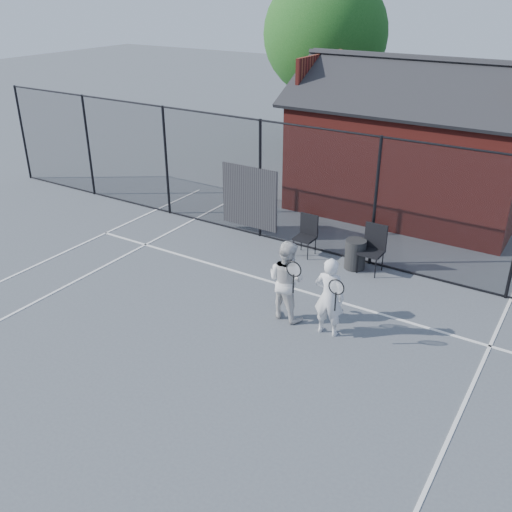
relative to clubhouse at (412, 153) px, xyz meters
The scene contains 10 objects.
ground 9.16m from the clubhouse, 93.18° to the right, with size 80.00×80.00×0.00m, color #4E545A.
court_lines 10.46m from the clubhouse, 92.77° to the right, with size 11.02×18.00×0.01m.
fence 4.09m from the clubhouse, 101.37° to the right, with size 22.04×3.00×3.00m.
clubhouse is the anchor object (origin of this frame).
tree_left 7.21m from the clubhouse, 138.01° to the left, with size 4.48×4.48×6.44m.
player_front 7.26m from the clubhouse, 82.57° to the right, with size 0.70×0.53×1.54m.
player_back 7.11m from the clubhouse, 90.09° to the right, with size 0.90×0.71×1.60m.
chair_left 4.58m from the clubhouse, 81.51° to the right, with size 0.51×0.53×1.07m, color black.
chair_right 4.65m from the clubhouse, 102.80° to the right, with size 0.46×0.48×0.96m, color black.
waste_bin 4.59m from the clubhouse, 86.23° to the right, with size 0.47×0.47×0.69m, color #242424.
Camera 1 is at (5.07, -6.44, 5.92)m, focal length 40.00 mm.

